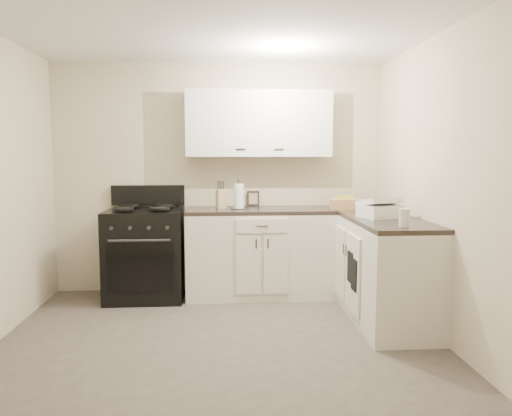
{
  "coord_description": "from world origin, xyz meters",
  "views": [
    {
      "loc": [
        0.02,
        -3.75,
        1.52
      ],
      "look_at": [
        0.34,
        0.85,
        1.02
      ],
      "focal_mm": 35.0,
      "sensor_mm": 36.0,
      "label": 1
    }
  ],
  "objects": [
    {
      "name": "countertop_back",
      "position": [
        0.43,
        1.5,
        0.92
      ],
      "size": [
        1.55,
        0.6,
        0.04
      ],
      "primitive_type": "cube",
      "color": "black",
      "rests_on": "base_cabinets_back"
    },
    {
      "name": "oven_mitt_far",
      "position": [
        1.18,
        0.59,
        0.5
      ],
      "size": [
        0.02,
        0.16,
        0.28
      ],
      "primitive_type": "cube",
      "color": "black",
      "rests_on": "base_cabinets_right"
    },
    {
      "name": "countertop_grill",
      "position": [
        1.46,
        0.68,
        1.0
      ],
      "size": [
        0.39,
        0.38,
        0.12
      ],
      "primitive_type": "cube",
      "rotation": [
        0.0,
        0.0,
        0.29
      ],
      "color": "white",
      "rests_on": "countertop_right"
    },
    {
      "name": "countertop_right",
      "position": [
        1.5,
        0.85,
        0.92
      ],
      "size": [
        0.6,
        1.9,
        0.04
      ],
      "primitive_type": "cube",
      "color": "black",
      "rests_on": "base_cabinets_right"
    },
    {
      "name": "wicker_basket",
      "position": [
        1.32,
        1.41,
        0.99
      ],
      "size": [
        0.36,
        0.27,
        0.11
      ],
      "primitive_type": "cube",
      "rotation": [
        0.0,
        0.0,
        -0.18
      ],
      "color": "tan",
      "rests_on": "countertop_right"
    },
    {
      "name": "wall_right",
      "position": [
        1.8,
        0.0,
        1.25
      ],
      "size": [
        0.0,
        3.6,
        3.6
      ],
      "primitive_type": "plane",
      "rotation": [
        1.57,
        0.0,
        -1.57
      ],
      "color": "beige",
      "rests_on": "ground"
    },
    {
      "name": "base_cabinets_right",
      "position": [
        1.5,
        0.85,
        0.45
      ],
      "size": [
        0.6,
        1.9,
        0.9
      ],
      "primitive_type": "cube",
      "color": "silver",
      "rests_on": "floor"
    },
    {
      "name": "wall_back",
      "position": [
        0.0,
        1.8,
        1.25
      ],
      "size": [
        3.6,
        0.0,
        3.6
      ],
      "primitive_type": "plane",
      "rotation": [
        1.57,
        0.0,
        0.0
      ],
      "color": "beige",
      "rests_on": "ground"
    },
    {
      "name": "upper_cabinets",
      "position": [
        0.43,
        1.65,
        1.84
      ],
      "size": [
        1.55,
        0.3,
        0.7
      ],
      "primitive_type": "cube",
      "color": "white",
      "rests_on": "wall_back"
    },
    {
      "name": "wall_front",
      "position": [
        0.0,
        -1.8,
        1.25
      ],
      "size": [
        3.6,
        0.0,
        3.6
      ],
      "primitive_type": "plane",
      "rotation": [
        -1.57,
        0.0,
        0.0
      ],
      "color": "beige",
      "rests_on": "ground"
    },
    {
      "name": "ceiling",
      "position": [
        0.0,
        0.0,
        2.5
      ],
      "size": [
        3.6,
        3.6,
        0.0
      ],
      "primitive_type": "plane",
      "color": "white",
      "rests_on": "wall_back"
    },
    {
      "name": "stove",
      "position": [
        -0.78,
        1.48,
        0.46
      ],
      "size": [
        0.79,
        0.68,
        0.96
      ],
      "primitive_type": "cube",
      "color": "black",
      "rests_on": "floor"
    },
    {
      "name": "paper_towel",
      "position": [
        0.2,
        1.48,
        1.07
      ],
      "size": [
        0.13,
        0.13,
        0.27
      ],
      "primitive_type": "cylinder",
      "rotation": [
        0.0,
        0.0,
        -0.15
      ],
      "color": "white",
      "rests_on": "countertop_back"
    },
    {
      "name": "knife_block",
      "position": [
        0.02,
        1.54,
        1.04
      ],
      "size": [
        0.12,
        0.11,
        0.2
      ],
      "primitive_type": "cube",
      "rotation": [
        0.0,
        0.0,
        0.42
      ],
      "color": "tan",
      "rests_on": "countertop_back"
    },
    {
      "name": "glass_jar",
      "position": [
        1.48,
        0.1,
        1.01
      ],
      "size": [
        0.09,
        0.09,
        0.14
      ],
      "primitive_type": "cylinder",
      "rotation": [
        0.0,
        0.0,
        0.05
      ],
      "color": "silver",
      "rests_on": "countertop_right"
    },
    {
      "name": "oven_mitt_near",
      "position": [
        1.18,
        0.45,
        0.47
      ],
      "size": [
        0.02,
        0.16,
        0.28
      ],
      "primitive_type": "cube",
      "color": "black",
      "rests_on": "base_cabinets_right"
    },
    {
      "name": "base_cabinets_back",
      "position": [
        0.43,
        1.5,
        0.45
      ],
      "size": [
        1.55,
        0.6,
        0.9
      ],
      "primitive_type": "cube",
      "color": "silver",
      "rests_on": "floor"
    },
    {
      "name": "floor",
      "position": [
        0.0,
        0.0,
        0.0
      ],
      "size": [
        3.6,
        3.6,
        0.0
      ],
      "primitive_type": "plane",
      "color": "#473F38",
      "rests_on": "ground"
    },
    {
      "name": "picture_frame",
      "position": [
        0.37,
        1.76,
        1.03
      ],
      "size": [
        0.14,
        0.05,
        0.17
      ],
      "primitive_type": "cube",
      "rotation": [
        -0.14,
        0.0,
        -0.1
      ],
      "color": "black",
      "rests_on": "countertop_back"
    }
  ]
}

